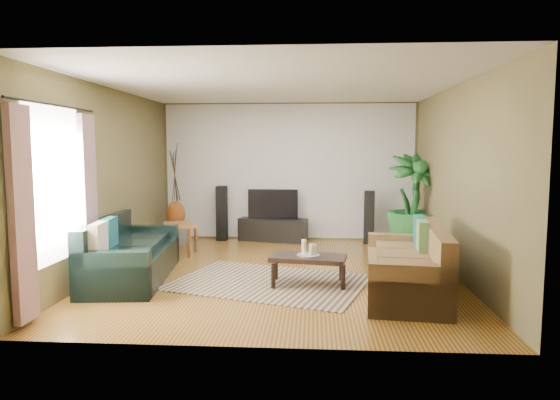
# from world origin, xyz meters

# --- Properties ---
(floor) EXTENTS (5.50, 5.50, 0.00)m
(floor) POSITION_xyz_m (0.00, 0.00, 0.00)
(floor) COLOR olive
(floor) RESTS_ON ground
(ceiling) EXTENTS (5.50, 5.50, 0.00)m
(ceiling) POSITION_xyz_m (0.00, 0.00, 2.70)
(ceiling) COLOR white
(ceiling) RESTS_ON ground
(wall_back) EXTENTS (5.00, 0.00, 5.00)m
(wall_back) POSITION_xyz_m (0.00, 2.75, 1.35)
(wall_back) COLOR brown
(wall_back) RESTS_ON ground
(wall_front) EXTENTS (5.00, 0.00, 5.00)m
(wall_front) POSITION_xyz_m (0.00, -2.75, 1.35)
(wall_front) COLOR brown
(wall_front) RESTS_ON ground
(wall_left) EXTENTS (0.00, 5.50, 5.50)m
(wall_left) POSITION_xyz_m (-2.50, 0.00, 1.35)
(wall_left) COLOR brown
(wall_left) RESTS_ON ground
(wall_right) EXTENTS (0.00, 5.50, 5.50)m
(wall_right) POSITION_xyz_m (2.50, 0.00, 1.35)
(wall_right) COLOR brown
(wall_right) RESTS_ON ground
(backwall_panel) EXTENTS (4.90, 0.00, 4.90)m
(backwall_panel) POSITION_xyz_m (0.00, 2.74, 1.35)
(backwall_panel) COLOR white
(backwall_panel) RESTS_ON ground
(window_pane) EXTENTS (0.00, 1.80, 1.80)m
(window_pane) POSITION_xyz_m (-2.48, -1.60, 1.40)
(window_pane) COLOR white
(window_pane) RESTS_ON ground
(curtain_near) EXTENTS (0.08, 0.35, 2.20)m
(curtain_near) POSITION_xyz_m (-2.43, -2.35, 1.15)
(curtain_near) COLOR gray
(curtain_near) RESTS_ON ground
(curtain_far) EXTENTS (0.08, 0.35, 2.20)m
(curtain_far) POSITION_xyz_m (-2.43, -0.85, 1.15)
(curtain_far) COLOR gray
(curtain_far) RESTS_ON ground
(curtain_rod) EXTENTS (0.03, 1.90, 0.03)m
(curtain_rod) POSITION_xyz_m (-2.43, -1.60, 2.30)
(curtain_rod) COLOR black
(curtain_rod) RESTS_ON ground
(sofa_left) EXTENTS (1.15, 2.24, 0.85)m
(sofa_left) POSITION_xyz_m (-2.01, -0.48, 0.42)
(sofa_left) COLOR black
(sofa_left) RESTS_ON floor
(sofa_right) EXTENTS (1.12, 2.11, 0.85)m
(sofa_right) POSITION_xyz_m (1.64, -0.96, 0.42)
(sofa_right) COLOR brown
(sofa_right) RESTS_ON floor
(area_rug) EXTENTS (2.91, 2.44, 0.01)m
(area_rug) POSITION_xyz_m (-0.09, -0.55, 0.01)
(area_rug) COLOR #A0825E
(area_rug) RESTS_ON floor
(coffee_table) EXTENTS (1.05, 0.69, 0.40)m
(coffee_table) POSITION_xyz_m (0.43, -0.63, 0.20)
(coffee_table) COLOR black
(coffee_table) RESTS_ON floor
(candle_tray) EXTENTS (0.30, 0.30, 0.01)m
(candle_tray) POSITION_xyz_m (0.43, -0.63, 0.41)
(candle_tray) COLOR gray
(candle_tray) RESTS_ON coffee_table
(candle_tall) EXTENTS (0.06, 0.06, 0.20)m
(candle_tall) POSITION_xyz_m (0.37, -0.60, 0.51)
(candle_tall) COLOR white
(candle_tall) RESTS_ON candle_tray
(candle_mid) EXTENTS (0.06, 0.06, 0.15)m
(candle_mid) POSITION_xyz_m (0.47, -0.67, 0.49)
(candle_mid) COLOR #F3E6CD
(candle_mid) RESTS_ON candle_tray
(candle_short) EXTENTS (0.06, 0.06, 0.12)m
(candle_short) POSITION_xyz_m (0.50, -0.57, 0.48)
(candle_short) COLOR beige
(candle_short) RESTS_ON candle_tray
(tv_stand) EXTENTS (1.38, 0.66, 0.44)m
(tv_stand) POSITION_xyz_m (-0.30, 2.50, 0.22)
(tv_stand) COLOR black
(tv_stand) RESTS_ON floor
(television) EXTENTS (0.97, 0.05, 0.58)m
(television) POSITION_xyz_m (-0.30, 2.50, 0.73)
(television) COLOR black
(television) RESTS_ON tv_stand
(speaker_left) EXTENTS (0.20, 0.22, 1.08)m
(speaker_left) POSITION_xyz_m (-1.30, 2.50, 0.54)
(speaker_left) COLOR black
(speaker_left) RESTS_ON floor
(speaker_right) EXTENTS (0.22, 0.23, 1.01)m
(speaker_right) POSITION_xyz_m (1.55, 2.35, 0.50)
(speaker_right) COLOR black
(speaker_right) RESTS_ON floor
(potted_plant) EXTENTS (1.19, 1.19, 1.72)m
(potted_plant) POSITION_xyz_m (2.25, 1.72, 0.86)
(potted_plant) COLOR #1B521F
(potted_plant) RESTS_ON floor
(plant_pot) EXTENTS (0.32, 0.32, 0.25)m
(plant_pot) POSITION_xyz_m (2.25, 1.72, 0.12)
(plant_pot) COLOR black
(plant_pot) RESTS_ON floor
(pedestal) EXTENTS (0.40, 0.40, 0.39)m
(pedestal) POSITION_xyz_m (-2.10, 2.05, 0.20)
(pedestal) COLOR gray
(pedestal) RESTS_ON floor
(vase) EXTENTS (0.36, 0.36, 0.50)m
(vase) POSITION_xyz_m (-2.10, 2.05, 0.57)
(vase) COLOR brown
(vase) RESTS_ON pedestal
(side_table) EXTENTS (0.65, 0.65, 0.55)m
(side_table) POSITION_xyz_m (-1.77, 1.12, 0.27)
(side_table) COLOR brown
(side_table) RESTS_ON floor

